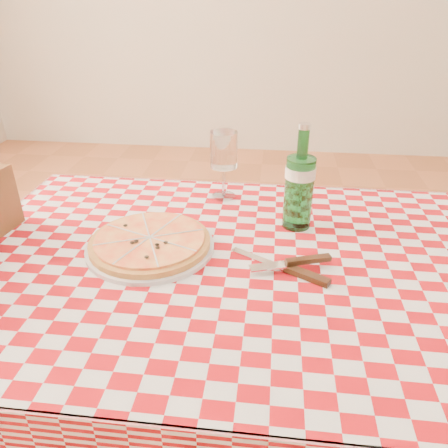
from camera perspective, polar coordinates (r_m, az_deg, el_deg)
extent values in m
cube|color=brown|center=(1.04, 0.71, -5.90)|extent=(1.20, 0.80, 0.04)
cylinder|color=brown|center=(1.66, -17.17, -8.45)|extent=(0.06, 0.06, 0.71)
cylinder|color=brown|center=(1.60, 22.03, -10.97)|extent=(0.06, 0.06, 0.71)
cube|color=#98090F|center=(1.03, 0.72, -4.80)|extent=(1.30, 0.90, 0.01)
cylinder|color=brown|center=(1.62, -22.00, -17.23)|extent=(0.04, 0.04, 0.43)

